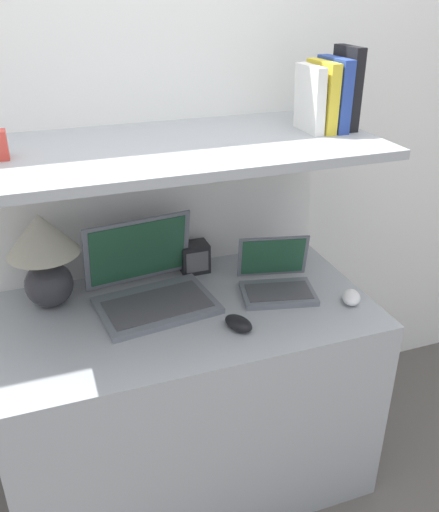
# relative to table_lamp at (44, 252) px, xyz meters

# --- Properties ---
(wall_back) EXTENTS (6.00, 0.05, 2.40)m
(wall_back) POSITION_rel_table_lamp_xyz_m (0.42, 0.21, 0.25)
(wall_back) COLOR white
(wall_back) RESTS_ON ground_plane
(desk) EXTENTS (1.23, 0.66, 0.75)m
(desk) POSITION_rel_table_lamp_xyz_m (0.42, -0.19, -0.57)
(desk) COLOR #999EA3
(desk) RESTS_ON ground_plane
(back_riser) EXTENTS (1.23, 0.04, 1.26)m
(back_riser) POSITION_rel_table_lamp_xyz_m (0.42, 0.16, -0.31)
(back_riser) COLOR white
(back_riser) RESTS_ON ground_plane
(shelf) EXTENTS (1.23, 0.59, 0.03)m
(shelf) POSITION_rel_table_lamp_xyz_m (0.42, -0.11, 0.33)
(shelf) COLOR #999EA3
(shelf) RESTS_ON back_riser
(table_lamp) EXTENTS (0.23, 0.23, 0.33)m
(table_lamp) POSITION_rel_table_lamp_xyz_m (0.00, 0.00, 0.00)
(table_lamp) COLOR #2D2D33
(table_lamp) RESTS_ON desk
(laptop_large) EXTENTS (0.41, 0.36, 0.27)m
(laptop_large) POSITION_rel_table_lamp_xyz_m (0.32, -0.09, -0.14)
(laptop_large) COLOR slate
(laptop_large) RESTS_ON desk
(laptop_small) EXTENTS (0.29, 0.26, 0.18)m
(laptop_small) POSITION_rel_table_lamp_xyz_m (0.75, -0.17, -0.16)
(laptop_small) COLOR slate
(laptop_small) RESTS_ON desk
(computer_mouse) EXTENTS (0.10, 0.12, 0.04)m
(computer_mouse) POSITION_rel_table_lamp_xyz_m (0.54, -0.35, -0.18)
(computer_mouse) COLOR black
(computer_mouse) RESTS_ON desk
(second_mouse) EXTENTS (0.10, 0.11, 0.04)m
(second_mouse) POSITION_rel_table_lamp_xyz_m (0.95, -0.33, -0.18)
(second_mouse) COLOR white
(second_mouse) RESTS_ON desk
(router_box) EXTENTS (0.10, 0.08, 0.11)m
(router_box) POSITION_rel_table_lamp_xyz_m (0.52, 0.07, -0.14)
(router_box) COLOR black
(router_box) RESTS_ON desk
(book_black) EXTENTS (0.03, 0.14, 0.25)m
(book_black) POSITION_rel_table_lamp_xyz_m (0.99, -0.11, 0.47)
(book_black) COLOR black
(book_black) RESTS_ON shelf
(book_blue) EXTENTS (0.04, 0.17, 0.22)m
(book_blue) POSITION_rel_table_lamp_xyz_m (0.94, -0.11, 0.46)
(book_blue) COLOR #284293
(book_blue) RESTS_ON shelf
(book_yellow) EXTENTS (0.03, 0.17, 0.21)m
(book_yellow) POSITION_rel_table_lamp_xyz_m (0.90, -0.11, 0.45)
(book_yellow) COLOR gold
(book_yellow) RESTS_ON shelf
(book_white) EXTENTS (0.04, 0.15, 0.20)m
(book_white) POSITION_rel_table_lamp_xyz_m (0.86, -0.11, 0.45)
(book_white) COLOR silver
(book_white) RESTS_ON shelf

